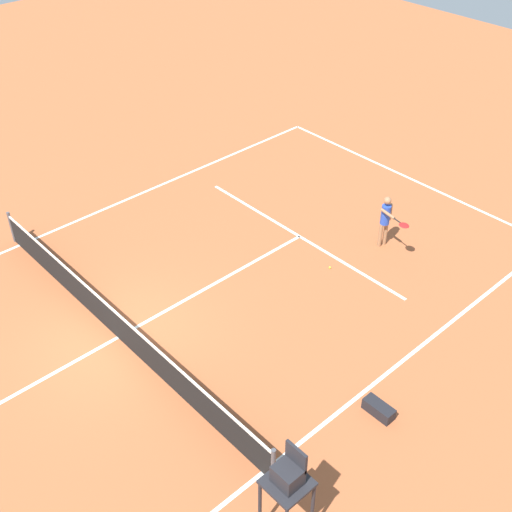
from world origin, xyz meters
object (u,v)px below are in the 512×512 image
at_px(player_serving, 386,218).
at_px(umpire_chair, 288,481).
at_px(equipment_bag, 379,409).
at_px(tennis_ball, 330,268).

distance_m(player_serving, umpire_chair, 10.05).
distance_m(umpire_chair, equipment_bag, 3.93).
relative_size(umpire_chair, equipment_bag, 3.17).
relative_size(player_serving, umpire_chair, 0.72).
xyz_separation_m(player_serving, umpire_chair, (-4.71, 8.86, 0.57)).
relative_size(player_serving, equipment_bag, 2.29).
bearing_deg(player_serving, tennis_ball, 2.04).
height_order(player_serving, tennis_ball, player_serving).
xyz_separation_m(tennis_ball, equipment_bag, (-4.42, 3.21, 0.12)).
height_order(tennis_ball, umpire_chair, umpire_chair).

